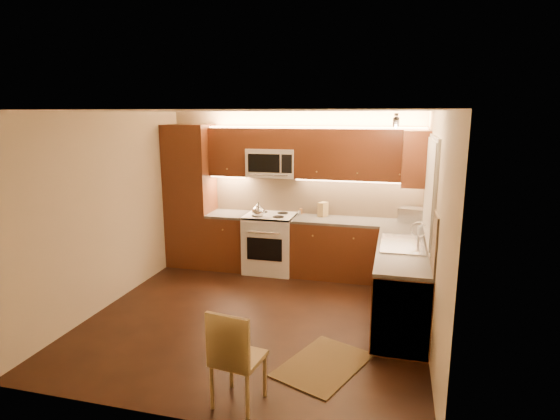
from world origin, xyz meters
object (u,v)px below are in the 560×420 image
(dining_chair, at_px, (238,356))
(knife_block, at_px, (323,209))
(toaster_oven, at_px, (412,215))
(soap_bottle, at_px, (421,228))
(stove, at_px, (270,243))
(sink, at_px, (403,239))
(kettle, at_px, (258,209))
(microwave, at_px, (272,163))

(dining_chair, bearing_deg, knife_block, 96.01)
(toaster_oven, bearing_deg, soap_bottle, -66.52)
(stove, relative_size, knife_block, 4.17)
(toaster_oven, height_order, dining_chair, toaster_oven)
(stove, height_order, sink, sink)
(toaster_oven, distance_m, soap_bottle, 0.72)
(kettle, relative_size, dining_chair, 0.26)
(dining_chair, bearing_deg, soap_bottle, 68.40)
(stove, relative_size, sink, 1.07)
(sink, xyz_separation_m, toaster_oven, (0.14, 1.24, 0.03))
(toaster_oven, xyz_separation_m, knife_block, (-1.34, 0.07, 0.00))
(stove, height_order, knife_block, knife_block)
(toaster_oven, bearing_deg, dining_chair, -97.73)
(soap_bottle, relative_size, dining_chair, 0.20)
(microwave, bearing_deg, sink, -32.21)
(microwave, distance_m, knife_block, 1.07)
(dining_chair, bearing_deg, toaster_oven, 75.15)
(microwave, distance_m, soap_bottle, 2.47)
(knife_block, bearing_deg, soap_bottle, -5.60)
(sink, height_order, dining_chair, sink)
(knife_block, bearing_deg, dining_chair, -69.54)
(microwave, distance_m, kettle, 0.77)
(kettle, relative_size, knife_block, 1.04)
(sink, relative_size, dining_chair, 0.97)
(microwave, xyz_separation_m, knife_block, (0.80, 0.04, -0.71))
(soap_bottle, distance_m, dining_chair, 3.21)
(dining_chair, bearing_deg, stove, 109.53)
(soap_bottle, bearing_deg, sink, -126.10)
(microwave, relative_size, knife_block, 3.44)
(stove, bearing_deg, soap_bottle, -15.01)
(microwave, relative_size, dining_chair, 0.85)
(sink, xyz_separation_m, kettle, (-2.14, 0.94, 0.06))
(stove, xyz_separation_m, sink, (2.00, -1.12, 0.52))
(soap_bottle, bearing_deg, stove, 153.49)
(sink, height_order, soap_bottle, soap_bottle)
(kettle, distance_m, soap_bottle, 2.41)
(sink, bearing_deg, soap_bottle, 65.40)
(stove, bearing_deg, sink, -29.36)
(kettle, relative_size, toaster_oven, 0.63)
(stove, height_order, toaster_oven, toaster_oven)
(sink, bearing_deg, toaster_oven, 83.47)
(stove, relative_size, microwave, 1.21)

